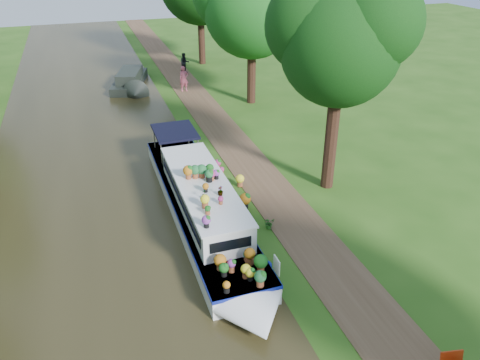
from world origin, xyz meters
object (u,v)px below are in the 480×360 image
object	(u,v)px
plant_boat	(204,205)
pedestrian_dark	(185,63)
pedestrian_pink	(184,79)
second_boat	(130,81)

from	to	relation	value
plant_boat	pedestrian_dark	size ratio (longest dim) A/B	8.64
plant_boat	pedestrian_pink	distance (m)	17.28
second_boat	pedestrian_pink	distance (m)	4.20
second_boat	pedestrian_pink	bearing A→B (deg)	-15.21
pedestrian_dark	plant_boat	bearing A→B (deg)	-102.65
plant_boat	second_boat	world-z (taller)	plant_boat
plant_boat	pedestrian_pink	bearing A→B (deg)	79.87
plant_boat	pedestrian_pink	world-z (taller)	plant_boat
plant_boat	second_boat	xyz separation A→B (m)	(-0.50, 19.24, -0.35)
second_boat	plant_boat	bearing A→B (deg)	-71.52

